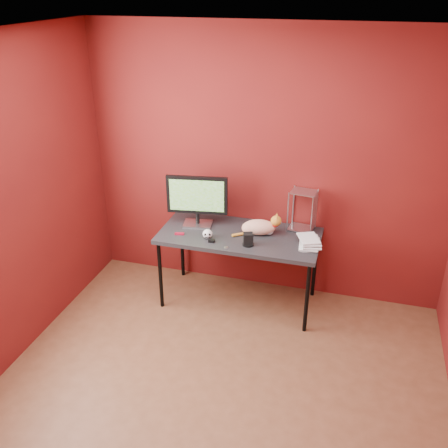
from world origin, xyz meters
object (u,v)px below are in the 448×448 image
(monitor, at_px, (197,198))
(cat, at_px, (259,227))
(desk, at_px, (239,239))
(skull_mug, at_px, (207,234))
(book_stack, at_px, (304,199))
(speaker, at_px, (248,240))

(monitor, relative_size, cat, 1.33)
(desk, relative_size, skull_mug, 15.69)
(desk, height_order, skull_mug, skull_mug)
(skull_mug, height_order, book_stack, book_stack)
(monitor, height_order, skull_mug, monitor)
(speaker, xyz_separation_m, book_stack, (0.46, 0.12, 0.40))
(cat, height_order, skull_mug, cat)
(speaker, bearing_deg, desk, 104.96)
(skull_mug, relative_size, book_stack, 0.11)
(desk, bearing_deg, book_stack, -6.67)
(desk, bearing_deg, cat, 15.03)
(skull_mug, bearing_deg, desk, 15.44)
(book_stack, bearing_deg, monitor, 172.17)
(cat, relative_size, skull_mug, 4.57)
(skull_mug, bearing_deg, cat, 9.05)
(cat, relative_size, book_stack, 0.48)
(speaker, height_order, book_stack, book_stack)
(skull_mug, bearing_deg, monitor, 109.68)
(skull_mug, xyz_separation_m, book_stack, (0.85, 0.10, 0.41))
(monitor, xyz_separation_m, speaker, (0.57, -0.26, -0.23))
(speaker, bearing_deg, cat, 58.96)
(monitor, bearing_deg, book_stack, -16.68)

